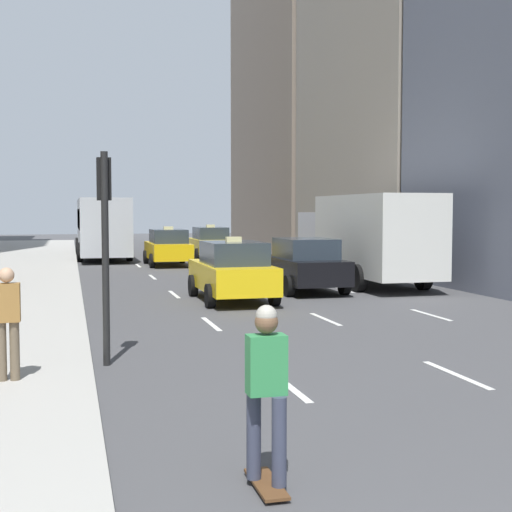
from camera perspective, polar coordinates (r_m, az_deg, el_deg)
The scene contains 10 objects.
lane_markings at distance 25.85m, azimuth -1.35°, elevation -2.15°, with size 5.72×56.00×0.01m.
taxi_lead at distance 34.22m, azimuth -7.06°, elevation 0.71°, with size 2.02×4.40×1.87m.
taxi_second at distance 38.59m, azimuth -3.72°, elevation 1.06°, with size 2.02×4.40×1.87m.
taxi_third at distance 20.58m, azimuth -1.92°, elevation -1.19°, with size 2.02×4.40×1.87m.
sedan_black_near at distance 23.13m, azimuth 3.83°, elevation -0.67°, with size 2.02×4.41×1.73m.
city_bus at distance 40.62m, azimuth -12.26°, elevation 2.39°, with size 2.80×11.61×3.25m.
box_truck at distance 25.51m, azimuth 8.72°, elevation 1.57°, with size 2.58×8.40×3.15m.
skateboarder at distance 6.75m, azimuth 0.83°, elevation -10.51°, with size 0.36×0.80×1.75m.
pedestrian_mid_block at distance 10.94m, azimuth -19.27°, elevation -4.69°, with size 0.36×0.22×1.65m.
traffic_light_pole at distance 12.27m, azimuth -12.01°, elevation 2.61°, with size 0.24×0.42×3.60m.
Camera 1 is at (-3.32, -2.03, 2.62)m, focal length 50.00 mm.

